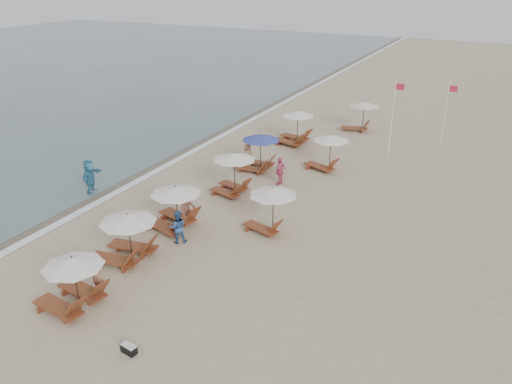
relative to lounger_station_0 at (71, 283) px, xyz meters
The scene contains 21 objects.
ground 7.22m from the lounger_station_0, 37.99° to the left, with size 160.00×160.00×0.00m, color tan.
wet_sand_band 15.98m from the lounger_station_0, 115.50° to the left, with size 3.20×140.00×0.01m, color #6B5E4C.
foam_line 15.47m from the lounger_station_0, 111.14° to the left, with size 0.50×140.00×0.02m, color white.
lounger_station_0 is the anchor object (origin of this frame).
lounger_station_1 3.48m from the lounger_station_0, 96.70° to the left, with size 2.85×2.39×2.20m.
lounger_station_2 6.82m from the lounger_station_0, 93.09° to the left, with size 2.83×2.55×2.15m.
lounger_station_3 11.55m from the lounger_station_0, 88.96° to the left, with size 2.56×2.33×2.37m.
lounger_station_4 15.36m from the lounger_station_0, 90.54° to the left, with size 2.65×2.32×2.31m.
lounger_station_5 21.10m from the lounger_station_0, 90.48° to the left, with size 2.82×2.48×2.39m.
inland_station_0 9.30m from the lounger_station_0, 65.08° to the left, with size 2.60×2.24×2.22m.
inland_station_1 17.61m from the lounger_station_0, 78.29° to the left, with size 2.74×2.24×2.22m.
inland_station_2 26.34m from the lounger_station_0, 83.24° to the left, with size 2.76×2.24×2.22m.
beachgoer_near 1.08m from the lounger_station_0, 72.26° to the left, with size 0.63×0.41×1.72m, color #A8785B.
beachgoer_mid_a 5.73m from the lounger_station_0, 82.92° to the left, with size 0.76×0.59×1.56m, color #2E538B.
beachgoer_mid_b 7.36m from the lounger_station_0, 88.80° to the left, with size 1.22×0.70×1.89m, color brown.
beachgoer_far_a 14.06m from the lounger_station_0, 81.67° to the left, with size 0.95×0.40×1.62m, color #CA517B.
beachgoer_far_b 15.66m from the lounger_station_0, 93.51° to the left, with size 0.76×0.49×1.55m, color tan.
waterline_walker 10.63m from the lounger_station_0, 129.66° to the left, with size 1.77×0.56×1.91m, color teal.
duffel_bag 3.69m from the lounger_station_0, 17.18° to the right, with size 0.58×0.36×0.30m.
flag_pole_near 22.93m from the lounger_station_0, 73.77° to the left, with size 0.59×0.08×4.92m.
flag_pole_far 27.03m from the lounger_station_0, 69.99° to the left, with size 0.60×0.08×4.41m.
Camera 1 is at (7.32, -15.24, 11.45)m, focal length 35.82 mm.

